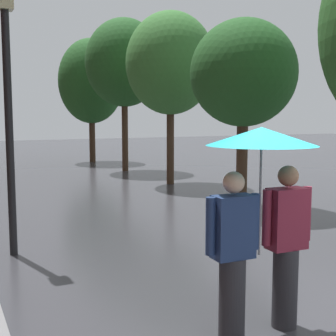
{
  "coord_description": "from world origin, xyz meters",
  "views": [
    {
      "loc": [
        -3.55,
        -3.02,
        2.18
      ],
      "look_at": [
        -0.3,
        3.6,
        1.35
      ],
      "focal_mm": 49.53,
      "sensor_mm": 36.0,
      "label": 1
    }
  ],
  "objects": [
    {
      "name": "street_tree_1",
      "position": [
        2.85,
        6.04,
        3.16
      ],
      "size": [
        2.49,
        2.49,
        4.42
      ],
      "color": "#473323",
      "rests_on": "ground"
    },
    {
      "name": "couple_under_umbrella",
      "position": [
        -0.75,
        0.61,
        1.37
      ],
      "size": [
        1.23,
        1.09,
        2.07
      ],
      "color": "#2D2D33",
      "rests_on": "ground"
    },
    {
      "name": "street_tree_2",
      "position": [
        3.03,
        10.22,
        3.81
      ],
      "size": [
        2.81,
        2.81,
        5.42
      ],
      "color": "#473323",
      "rests_on": "ground"
    },
    {
      "name": "street_lamp_post",
      "position": [
        -2.6,
        4.45,
        2.4
      ],
      "size": [
        0.24,
        0.24,
        4.08
      ],
      "color": "black",
      "rests_on": "ground"
    },
    {
      "name": "street_tree_3",
      "position": [
        2.99,
        14.18,
        4.22
      ],
      "size": [
        3.03,
        3.03,
        5.94
      ],
      "color": "#473323",
      "rests_on": "ground"
    },
    {
      "name": "street_tree_4",
      "position": [
        2.88,
        18.24,
        3.78
      ],
      "size": [
        3.05,
        3.05,
        5.76
      ],
      "color": "#473323",
      "rests_on": "ground"
    }
  ]
}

